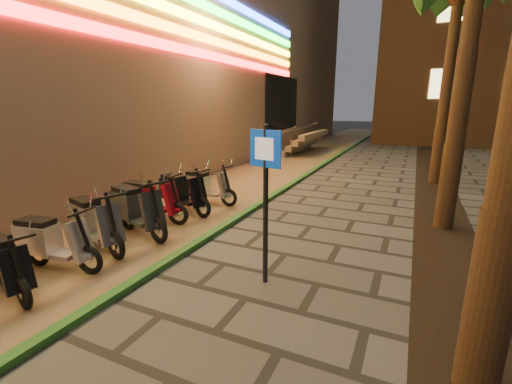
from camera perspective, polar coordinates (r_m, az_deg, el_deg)
The scene contains 12 objects.
parking_strip at distance 12.94m, azimuth -0.55°, elevation 2.25°, with size 3.40×60.00×0.01m, color #8C7251.
green_curb at distance 12.31m, azimuth 6.62°, elevation 1.74°, with size 0.18×60.00×0.10m, color #286927.
planting_strip at distance 7.02m, azimuth 29.55°, elevation -10.30°, with size 1.20×40.00×0.02m, color black.
mall_building at distance 22.10m, azimuth -35.86°, elevation 24.29°, with size 24.23×44.00×15.00m.
pedestrian_sign at distance 5.02m, azimuth 1.57°, elevation 1.34°, with size 0.53×0.15×2.45m.
scooter_5 at distance 6.32m, azimuth -36.45°, elevation -9.58°, with size 1.48×0.72×1.05m.
scooter_6 at distance 6.74m, azimuth -31.12°, elevation -7.09°, with size 1.61×0.67×1.13m.
scooter_7 at distance 7.31m, azimuth -25.50°, elevation -4.47°, with size 1.73×0.88×1.23m.
scooter_8 at distance 7.77m, azimuth -19.60°, elevation -2.61°, with size 1.82×0.93×1.29m.
scooter_9 at distance 8.51m, azimuth -17.60°, elevation -1.22°, with size 1.74×0.61×1.22m.
scooter_10 at distance 9.05m, azimuth -12.46°, elevation 0.03°, with size 1.74×0.84×1.22m.
scooter_11 at distance 9.73m, azimuth -8.49°, elevation 1.01°, with size 1.62×0.57×1.15m.
Camera 1 is at (2.82, -1.43, 2.71)m, focal length 24.00 mm.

